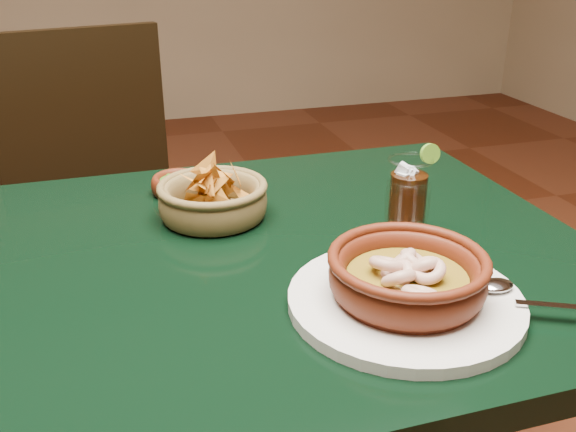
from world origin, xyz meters
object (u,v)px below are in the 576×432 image
object	(u,v)px
dining_table	(195,318)
shrimp_plate	(407,282)
chip_basket	(213,199)
dining_chair	(105,215)
cola_drink	(407,203)

from	to	relation	value
dining_table	shrimp_plate	world-z (taller)	shrimp_plate
shrimp_plate	chip_basket	bearing A→B (deg)	117.46
dining_chair	chip_basket	xyz separation A→B (m)	(0.17, -0.57, 0.25)
dining_table	shrimp_plate	size ratio (longest dim) A/B	3.16
dining_table	dining_chair	xyz separation A→B (m)	(-0.11, 0.71, -0.12)
shrimp_plate	chip_basket	distance (m)	0.39
dining_table	chip_basket	distance (m)	0.20
dining_chair	cola_drink	bearing A→B (deg)	-60.31
chip_basket	cola_drink	bearing A→B (deg)	-35.22
dining_chair	cola_drink	size ratio (longest dim) A/B	6.24
shrimp_plate	cola_drink	bearing A→B (deg)	63.85
cola_drink	dining_table	bearing A→B (deg)	172.38
dining_table	chip_basket	bearing A→B (deg)	66.51
dining_chair	shrimp_plate	size ratio (longest dim) A/B	2.56
shrimp_plate	chip_basket	size ratio (longest dim) A/B	1.79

